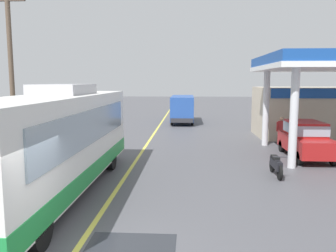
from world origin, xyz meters
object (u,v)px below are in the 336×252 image
Objects in this scene: minibus_opposing_lane at (182,107)px; coach_bus_main at (55,144)px; motorcycle_parked_forecourt at (276,165)px; pedestrian_near_pump at (281,129)px; car_at_pump at (305,138)px.

coach_bus_main is at bearing -100.69° from minibus_opposing_lane.
pedestrian_near_pump is at bearing 73.97° from motorcycle_parked_forecourt.
minibus_opposing_lane reaches higher than pedestrian_near_pump.
coach_bus_main is at bearing -148.99° from car_at_pump.
pedestrian_near_pump is (2.06, 7.17, 0.49)m from motorcycle_parked_forecourt.
pedestrian_near_pump is (10.03, 9.89, -0.79)m from coach_bus_main.
pedestrian_near_pump is (-0.22, 3.73, -0.08)m from car_at_pump.
motorcycle_parked_forecourt is (4.09, -17.83, -1.03)m from minibus_opposing_lane.
coach_bus_main is 8.52m from motorcycle_parked_forecourt.
motorcycle_parked_forecourt is at bearing 18.82° from coach_bus_main.
coach_bus_main is 20.91m from minibus_opposing_lane.
motorcycle_parked_forecourt is (-2.28, -3.45, -0.57)m from car_at_pump.
pedestrian_near_pump is at bearing 93.35° from car_at_pump.
minibus_opposing_lane is 18.32m from motorcycle_parked_forecourt.
coach_bus_main is 11.98m from car_at_pump.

